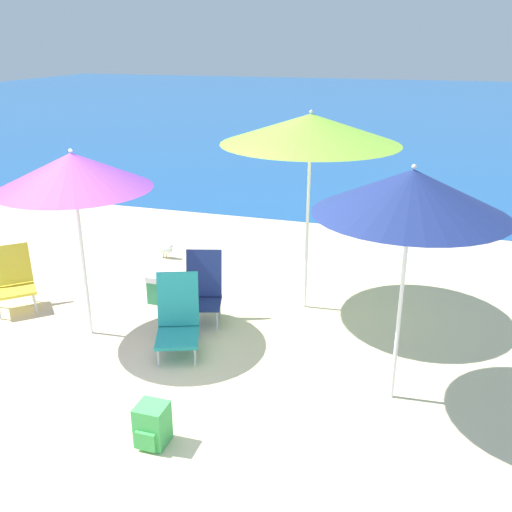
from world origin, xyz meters
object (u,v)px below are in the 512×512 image
object	(u,v)px
seagull	(165,249)
beach_chair_yellow	(12,277)
beach_chair_navy	(204,287)
backpack_green	(152,425)
beach_umbrella_purple	(73,171)
cooler_box	(170,288)
beach_umbrella_navy	(412,192)
beach_chair_teal	(178,317)
beach_umbrella_lime	(311,129)

from	to	relation	value
seagull	beach_chair_yellow	bearing A→B (deg)	-116.27
seagull	beach_chair_navy	bearing A→B (deg)	-52.12
beach_chair_navy	backpack_green	distance (m)	2.23
beach_chair_yellow	beach_umbrella_purple	bearing A→B (deg)	-56.94
beach_chair_yellow	cooler_box	bearing A→B (deg)	-21.53
beach_umbrella_navy	cooler_box	xyz separation A→B (m)	(-2.83, 1.26, -1.77)
cooler_box	beach_chair_teal	bearing A→B (deg)	-60.56
beach_chair_navy	cooler_box	distance (m)	0.71
beach_chair_yellow	seagull	world-z (taller)	beach_chair_yellow
beach_umbrella_lime	beach_chair_yellow	world-z (taller)	beach_umbrella_lime
beach_umbrella_navy	seagull	bearing A→B (deg)	143.44
beach_umbrella_lime	beach_umbrella_navy	xyz separation A→B (m)	(1.19, -1.62, -0.23)
beach_umbrella_purple	beach_chair_teal	size ratio (longest dim) A/B	2.54
cooler_box	seagull	size ratio (longest dim) A/B	1.95
beach_umbrella_lime	cooler_box	bearing A→B (deg)	-167.50
beach_chair_teal	beach_chair_navy	size ratio (longest dim) A/B	0.99
backpack_green	seagull	size ratio (longest dim) A/B	1.33
beach_chair_navy	cooler_box	xyz separation A→B (m)	(-0.59, 0.32, -0.24)
beach_chair_yellow	beach_umbrella_lime	bearing A→B (deg)	-25.65
beach_umbrella_lime	beach_chair_navy	bearing A→B (deg)	-147.05
beach_chair_yellow	cooler_box	xyz separation A→B (m)	(1.77, 0.69, -0.21)
beach_chair_yellow	backpack_green	distance (m)	3.33
beach_umbrella_purple	beach_chair_yellow	distance (m)	1.95
beach_umbrella_navy	cooler_box	size ratio (longest dim) A/B	4.15
beach_chair_teal	cooler_box	xyz separation A→B (m)	(-0.59, 1.04, -0.19)
beach_umbrella_lime	cooler_box	world-z (taller)	beach_umbrella_lime
beach_chair_teal	backpack_green	size ratio (longest dim) A/B	2.29
beach_umbrella_lime	beach_chair_teal	size ratio (longest dim) A/B	2.91
beach_umbrella_purple	beach_umbrella_navy	bearing A→B (deg)	-4.34
beach_umbrella_navy	beach_chair_teal	world-z (taller)	beach_umbrella_navy
beach_chair_navy	backpack_green	xyz separation A→B (m)	(0.43, -2.18, -0.24)
beach_umbrella_purple	beach_umbrella_navy	world-z (taller)	beach_umbrella_navy
beach_chair_yellow	cooler_box	size ratio (longest dim) A/B	1.45
beach_umbrella_purple	backpack_green	bearing A→B (deg)	-44.34
beach_chair_yellow	beach_chair_teal	distance (m)	2.38
beach_chair_teal	backpack_green	bearing A→B (deg)	-94.28
seagull	cooler_box	bearing A→B (deg)	-61.82
beach_umbrella_lime	beach_umbrella_purple	xyz separation A→B (m)	(-2.15, -1.37, -0.32)
beach_chair_teal	cooler_box	size ratio (longest dim) A/B	1.56
beach_chair_teal	beach_chair_navy	bearing A→B (deg)	69.41
beach_umbrella_lime	beach_umbrella_navy	bearing A→B (deg)	-53.86
seagull	backpack_green	bearing A→B (deg)	-65.65
beach_chair_yellow	beach_chair_navy	bearing A→B (deg)	-33.91
beach_umbrella_lime	seagull	bearing A→B (deg)	156.75
beach_umbrella_purple	beach_umbrella_navy	xyz separation A→B (m)	(3.34, -0.25, 0.10)
beach_chair_teal	cooler_box	distance (m)	1.21
backpack_green	seagull	distance (m)	4.27
beach_umbrella_purple	beach_chair_navy	size ratio (longest dim) A/B	2.52
beach_umbrella_purple	backpack_green	xyz separation A→B (m)	(1.53, -1.49, -1.68)
beach_chair_navy	cooler_box	size ratio (longest dim) A/B	1.58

